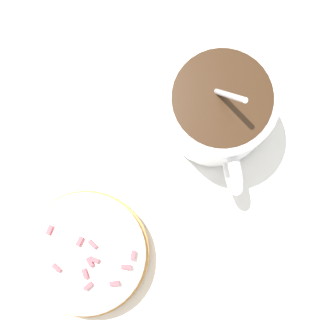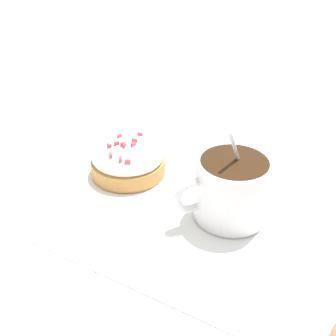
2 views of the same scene
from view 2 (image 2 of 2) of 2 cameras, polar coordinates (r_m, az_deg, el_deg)
name	(u,v)px [view 2 (image 2 of 2)]	position (r m, az deg, el deg)	size (l,w,h in m)	color
ground_plane	(180,190)	(0.50, 1.69, -3.16)	(3.00, 3.00, 0.00)	silver
paper_napkin	(180,189)	(0.50, 1.69, -3.02)	(0.36, 0.35, 0.00)	white
coffee_cup	(231,186)	(0.44, 9.11, -2.65)	(0.09, 0.10, 0.11)	white
frosted_pastry	(128,159)	(0.52, -5.83, 1.36)	(0.10, 0.10, 0.05)	#C18442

